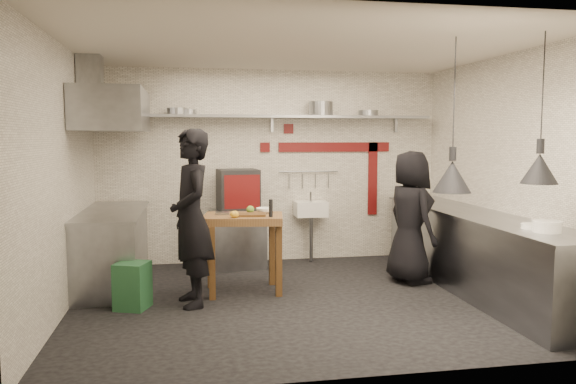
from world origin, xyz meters
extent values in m
plane|color=black|center=(0.00, 0.00, 0.00)|extent=(5.00, 5.00, 0.00)
plane|color=beige|center=(0.00, 0.00, 2.80)|extent=(5.00, 5.00, 0.00)
cube|color=white|center=(0.00, 2.10, 1.40)|extent=(5.00, 0.04, 2.80)
cube|color=white|center=(0.00, -2.10, 1.40)|extent=(5.00, 0.04, 2.80)
cube|color=white|center=(-2.50, 0.00, 1.40)|extent=(0.04, 4.20, 2.80)
cube|color=white|center=(2.50, 0.00, 1.40)|extent=(0.04, 4.20, 2.80)
cube|color=#600F10|center=(0.95, 2.08, 1.68)|extent=(1.70, 0.02, 0.14)
cube|color=#600F10|center=(1.55, 2.08, 1.20)|extent=(0.14, 0.02, 1.10)
cube|color=#600F10|center=(0.25, 2.08, 1.95)|extent=(0.14, 0.02, 0.14)
cube|color=#600F10|center=(-0.10, 2.08, 1.68)|extent=(0.14, 0.02, 0.14)
cube|color=slate|center=(0.00, 1.92, 2.12)|extent=(4.60, 0.34, 0.04)
cube|color=slate|center=(-1.90, 2.07, 2.02)|extent=(0.04, 0.06, 0.24)
cube|color=slate|center=(0.00, 2.07, 2.02)|extent=(0.04, 0.06, 0.24)
cube|color=slate|center=(1.90, 2.07, 2.02)|extent=(0.04, 0.06, 0.24)
cylinder|color=slate|center=(-1.35, 1.92, 2.19)|extent=(0.37, 0.37, 0.09)
cylinder|color=slate|center=(-1.20, 1.92, 2.18)|extent=(0.29, 0.29, 0.07)
cylinder|color=slate|center=(0.70, 1.92, 2.24)|extent=(0.37, 0.37, 0.20)
cylinder|color=slate|center=(1.41, 1.92, 2.18)|extent=(0.36, 0.36, 0.08)
cube|color=slate|center=(-0.55, 1.76, 0.40)|extent=(0.78, 0.72, 0.80)
cube|color=black|center=(-0.53, 1.74, 1.09)|extent=(0.59, 0.56, 0.58)
cube|color=#600F10|center=(-0.50, 1.50, 1.09)|extent=(0.49, 0.08, 0.46)
cube|color=black|center=(-0.47, 1.51, 1.09)|extent=(0.33, 0.05, 0.34)
cube|color=white|center=(0.55, 1.92, 0.78)|extent=(0.46, 0.34, 0.22)
cylinder|color=slate|center=(0.55, 1.92, 0.96)|extent=(0.03, 0.03, 0.14)
cylinder|color=slate|center=(0.55, 1.88, 0.34)|extent=(0.06, 0.06, 0.66)
cylinder|color=slate|center=(0.55, 2.06, 1.32)|extent=(0.90, 0.02, 0.02)
cube|color=slate|center=(2.15, 0.00, 0.45)|extent=(0.70, 3.80, 0.90)
cube|color=slate|center=(2.15, 0.00, 0.92)|extent=(0.76, 3.90, 0.03)
cylinder|color=white|center=(2.12, -1.33, 0.99)|extent=(0.34, 0.34, 0.11)
cylinder|color=white|center=(2.10, -1.12, 0.96)|extent=(0.21, 0.21, 0.05)
cube|color=slate|center=(-2.15, 1.05, 0.45)|extent=(0.70, 1.90, 0.90)
cube|color=slate|center=(-2.15, 1.05, 0.92)|extent=(0.76, 2.00, 0.03)
cube|color=slate|center=(-2.10, 1.05, 2.15)|extent=(0.78, 1.60, 0.50)
cube|color=slate|center=(-2.35, 1.05, 2.55)|extent=(0.28, 0.28, 0.50)
cube|color=#215630|center=(-1.82, 0.00, 0.25)|extent=(0.41, 0.41, 0.50)
cube|color=#523418|center=(-0.51, 0.36, 0.93)|extent=(0.36, 0.28, 0.02)
cylinder|color=black|center=(-0.30, 0.22, 1.02)|extent=(0.05, 0.05, 0.20)
sphere|color=gold|center=(-0.73, 0.22, 0.96)|extent=(0.08, 0.08, 0.07)
sphere|color=gold|center=(-0.70, 0.23, 0.96)|extent=(0.11, 0.11, 0.08)
sphere|color=olive|center=(-0.50, 0.53, 0.97)|extent=(0.11, 0.11, 0.09)
cube|color=slate|center=(-0.83, 0.52, 0.94)|extent=(0.17, 0.12, 0.03)
imported|color=white|center=(-0.32, 0.57, 0.95)|extent=(0.20, 0.20, 0.06)
imported|color=black|center=(-1.19, 0.03, 0.96)|extent=(0.60, 0.78, 1.92)
imported|color=black|center=(1.52, 0.53, 0.83)|extent=(0.67, 0.90, 1.66)
camera|label=1|loc=(-1.23, -6.06, 1.83)|focal=35.00mm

